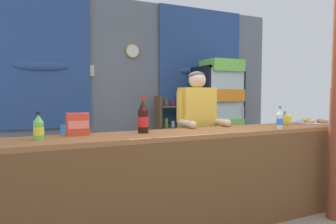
% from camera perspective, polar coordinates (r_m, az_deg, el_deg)
% --- Properties ---
extents(ground_plane, '(7.72, 7.72, 0.00)m').
position_cam_1_polar(ground_plane, '(3.77, 1.40, -16.41)').
color(ground_plane, gray).
extents(back_wall_curtained, '(5.75, 0.22, 2.88)m').
position_cam_1_polar(back_wall_curtained, '(5.23, -7.07, 5.72)').
color(back_wall_curtained, slate).
rests_on(back_wall_curtained, ground).
extents(stall_counter, '(4.21, 0.53, 0.93)m').
position_cam_1_polar(stall_counter, '(2.81, 7.37, -11.00)').
color(stall_counter, '#935B33').
rests_on(stall_counter, ground).
extents(drink_fridge, '(0.74, 0.68, 1.86)m').
position_cam_1_polar(drink_fridge, '(5.28, 9.69, 0.63)').
color(drink_fridge, black).
rests_on(drink_fridge, ground).
extents(bottle_shelf_rack, '(0.48, 0.28, 1.25)m').
position_cam_1_polar(bottle_shelf_rack, '(5.20, 0.31, -3.52)').
color(bottle_shelf_rack, brown).
rests_on(bottle_shelf_rack, ground).
extents(plastic_lawn_chair, '(0.62, 0.62, 0.86)m').
position_cam_1_polar(plastic_lawn_chair, '(4.20, -18.36, -7.54)').
color(plastic_lawn_chair, '#3884D6').
rests_on(plastic_lawn_chair, ground).
extents(shopkeeper, '(0.50, 0.42, 1.53)m').
position_cam_1_polar(shopkeeper, '(3.33, 5.66, -2.01)').
color(shopkeeper, '#28282D').
rests_on(shopkeeper, ground).
extents(soda_bottle_cola, '(0.10, 0.10, 0.33)m').
position_cam_1_polar(soda_bottle_cola, '(2.66, -4.80, -1.07)').
color(soda_bottle_cola, black).
rests_on(soda_bottle_cola, stall_counter).
extents(soda_bottle_water, '(0.06, 0.06, 0.23)m').
position_cam_1_polar(soda_bottle_water, '(3.21, 20.71, -1.27)').
color(soda_bottle_water, silver).
rests_on(soda_bottle_water, stall_counter).
extents(soda_bottle_lime_soda, '(0.08, 0.08, 0.22)m').
position_cam_1_polar(soda_bottle_lime_soda, '(2.46, -23.62, -2.81)').
color(soda_bottle_lime_soda, '#75C64C').
rests_on(soda_bottle_lime_soda, stall_counter).
extents(snack_box_crackers, '(0.18, 0.13, 0.19)m').
position_cam_1_polar(snack_box_crackers, '(2.63, -16.98, -2.24)').
color(snack_box_crackers, '#E5422D').
rests_on(snack_box_crackers, stall_counter).
extents(pastry_tray, '(0.43, 0.43, 0.07)m').
position_cam_1_polar(pastry_tray, '(3.83, 26.41, -1.82)').
color(pastry_tray, '#BCBCC1').
rests_on(pastry_tray, stall_counter).
extents(banana_bunch, '(0.28, 0.07, 0.16)m').
position_cam_1_polar(banana_bunch, '(3.58, 21.49, -1.35)').
color(banana_bunch, '#DBCC42').
rests_on(banana_bunch, stall_counter).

